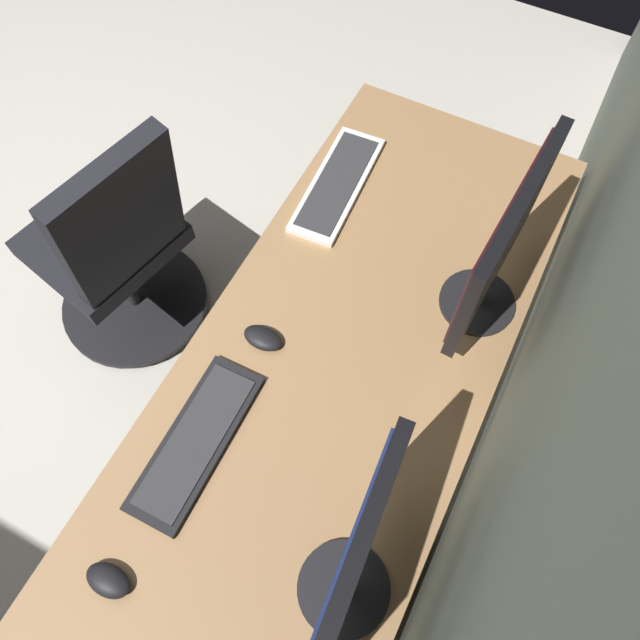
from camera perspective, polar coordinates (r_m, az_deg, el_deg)
The scene contains 10 objects.
wall_back at distance 0.99m, azimuth 22.33°, elevation -8.60°, with size 5.26×0.10×2.60m, color slate.
desk at distance 1.63m, azimuth 1.57°, elevation -5.38°, with size 1.89×0.75×0.73m.
drawer_pedestal at distance 1.85m, azimuth -3.15°, elevation -18.75°, with size 0.40×0.51×0.69m.
monitor_primary at distance 1.20m, azimuth 2.49°, elevation -22.37°, with size 0.50×0.20×0.44m.
monitor_secondary at distance 1.49m, azimuth 16.18°, elevation 6.41°, with size 0.47×0.20×0.46m.
keyboard_main at distance 1.87m, azimuth 1.59°, elevation 12.32°, with size 0.43×0.17×0.02m.
keyboard_spare at distance 1.53m, azimuth -11.27°, elevation -10.81°, with size 0.42×0.15×0.02m.
mouse_main at distance 1.50m, azimuth -18.79°, elevation -21.60°, with size 0.06×0.10×0.03m, color black.
mouse_spare at distance 1.60m, azimuth -5.26°, elevation -1.65°, with size 0.06×0.10×0.03m, color black.
office_chair at distance 2.17m, azimuth -18.02°, elevation 5.87°, with size 0.56×0.59×0.97m.
Camera 1 is at (0.43, 1.92, 2.17)m, focal length 35.02 mm.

